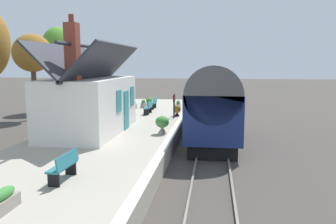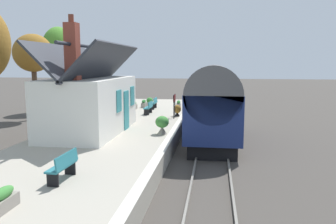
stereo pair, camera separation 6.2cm
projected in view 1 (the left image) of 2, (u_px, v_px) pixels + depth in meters
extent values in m
plane|color=#423D38|center=(195.00, 148.00, 17.83)|extent=(160.00, 160.00, 0.00)
cube|color=#A39B8C|center=(114.00, 138.00, 18.35)|extent=(32.00, 6.80, 0.82)
cube|color=beige|center=(173.00, 132.00, 17.87)|extent=(32.00, 0.36, 0.02)
cube|color=gray|center=(227.00, 148.00, 17.60)|extent=(52.00, 0.08, 0.14)
cube|color=gray|center=(199.00, 147.00, 17.79)|extent=(52.00, 0.08, 0.14)
cube|color=black|center=(213.00, 136.00, 19.01)|extent=(7.36, 2.29, 0.70)
cube|color=navy|center=(213.00, 110.00, 18.80)|extent=(8.00, 2.70, 2.30)
cylinder|color=#515154|center=(214.00, 89.00, 18.63)|extent=(8.00, 2.65, 2.65)
cube|color=black|center=(189.00, 104.00, 18.94)|extent=(6.80, 0.03, 0.80)
cylinder|color=black|center=(213.00, 128.00, 21.37)|extent=(0.70, 2.16, 0.70)
cylinder|color=black|center=(213.00, 147.00, 16.66)|extent=(0.70, 2.16, 0.70)
cube|color=black|center=(214.00, 96.00, 22.68)|extent=(0.04, 2.16, 0.90)
cylinder|color=#F2EDCC|center=(213.00, 110.00, 22.84)|extent=(0.06, 0.24, 0.24)
cube|color=red|center=(213.00, 117.00, 22.95)|extent=(0.16, 2.56, 0.24)
cube|color=white|center=(90.00, 105.00, 17.63)|extent=(6.70, 3.22, 2.82)
cube|color=#2D3038|center=(104.00, 62.00, 17.21)|extent=(7.20, 1.86, 1.85)
cube|color=#2D3038|center=(74.00, 62.00, 17.42)|extent=(7.20, 1.86, 1.85)
cylinder|color=#2D3038|center=(88.00, 46.00, 17.20)|extent=(7.20, 0.16, 0.16)
cube|color=brown|center=(72.00, 52.00, 15.27)|extent=(0.56, 0.56, 2.56)
cylinder|color=brown|center=(71.00, 18.00, 15.07)|extent=(0.24, 0.24, 0.36)
cube|color=teal|center=(126.00, 110.00, 18.53)|extent=(0.90, 0.06, 2.10)
cube|color=teal|center=(119.00, 101.00, 17.07)|extent=(0.80, 0.05, 1.10)
cube|color=teal|center=(132.00, 96.00, 19.81)|extent=(0.80, 0.05, 1.10)
cube|color=#26727F|center=(62.00, 166.00, 10.42)|extent=(1.41, 0.45, 0.06)
cube|color=#26727F|center=(67.00, 159.00, 10.36)|extent=(1.40, 0.15, 0.40)
cube|color=black|center=(54.00, 180.00, 9.91)|extent=(0.07, 0.36, 0.44)
cube|color=black|center=(71.00, 168.00, 11.00)|extent=(0.07, 0.36, 0.44)
cube|color=#26727F|center=(153.00, 103.00, 26.83)|extent=(1.40, 0.41, 0.06)
cube|color=#26727F|center=(155.00, 100.00, 26.77)|extent=(1.40, 0.11, 0.40)
cube|color=black|center=(151.00, 107.00, 26.31)|extent=(0.06, 0.36, 0.44)
cube|color=black|center=(154.00, 105.00, 27.41)|extent=(0.06, 0.36, 0.44)
cube|color=#26727F|center=(148.00, 108.00, 24.14)|extent=(1.40, 0.40, 0.06)
cube|color=#26727F|center=(150.00, 104.00, 24.08)|extent=(1.40, 0.11, 0.40)
cube|color=black|center=(146.00, 112.00, 23.62)|extent=(0.06, 0.36, 0.44)
cube|color=black|center=(149.00, 110.00, 24.72)|extent=(0.06, 0.36, 0.44)
cube|color=gray|center=(178.00, 106.00, 27.32)|extent=(0.71, 0.32, 0.37)
ellipsoid|color=#2D7233|center=(178.00, 102.00, 27.28)|extent=(0.64, 0.29, 0.29)
cone|color=black|center=(177.00, 114.00, 23.16)|extent=(0.36, 0.36, 0.30)
cylinder|color=black|center=(177.00, 116.00, 23.18)|extent=(0.20, 0.20, 0.06)
ellipsoid|color=olive|center=(177.00, 109.00, 23.11)|extent=(0.52, 0.52, 0.57)
cone|color=#DE4A4E|center=(177.00, 106.00, 23.09)|extent=(0.09, 0.09, 0.21)
cube|color=gray|center=(143.00, 105.00, 27.79)|extent=(0.82, 0.32, 0.38)
ellipsoid|color=#2D7233|center=(143.00, 101.00, 27.75)|extent=(0.74, 0.29, 0.29)
cube|color=gray|center=(134.00, 107.00, 26.67)|extent=(0.85, 0.32, 0.35)
ellipsoid|color=#2D7233|center=(134.00, 103.00, 26.63)|extent=(0.76, 0.29, 0.29)
cone|color=gray|center=(162.00, 130.00, 17.34)|extent=(0.51, 0.51, 0.38)
cylinder|color=gray|center=(162.00, 133.00, 17.36)|extent=(0.28, 0.28, 0.06)
ellipsoid|color=#3D8438|center=(162.00, 122.00, 17.28)|extent=(0.69, 0.69, 0.61)
cone|color=#E3597C|center=(162.00, 117.00, 17.24)|extent=(0.13, 0.13, 0.28)
cylinder|color=gray|center=(149.00, 105.00, 28.34)|extent=(0.43, 0.43, 0.32)
ellipsoid|color=#3D8438|center=(149.00, 100.00, 28.29)|extent=(0.55, 0.55, 0.49)
cone|color=#DE5454|center=(149.00, 98.00, 28.26)|extent=(0.11, 0.11, 0.22)
cube|color=gray|center=(4.00, 205.00, 8.29)|extent=(0.99, 0.32, 0.33)
ellipsoid|color=#3D8438|center=(3.00, 194.00, 8.25)|extent=(0.89, 0.29, 0.29)
cylinder|color=black|center=(174.00, 110.00, 21.99)|extent=(0.06, 0.06, 1.10)
cylinder|color=black|center=(175.00, 109.00, 22.57)|extent=(0.06, 0.06, 1.10)
cube|color=maroon|center=(174.00, 98.00, 22.17)|extent=(0.90, 0.06, 0.44)
cube|color=black|center=(174.00, 98.00, 22.17)|extent=(0.96, 0.03, 0.50)
cylinder|color=#4C3828|center=(60.00, 89.00, 31.30)|extent=(0.25, 0.25, 4.15)
ellipsoid|color=#4C8C2D|center=(58.00, 50.00, 30.79)|extent=(3.26, 2.92, 4.14)
cylinder|color=#4C3828|center=(35.00, 93.00, 26.51)|extent=(0.38, 0.38, 4.17)
ellipsoid|color=olive|center=(32.00, 53.00, 26.07)|extent=(2.85, 3.04, 2.90)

